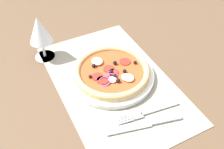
{
  "coord_description": "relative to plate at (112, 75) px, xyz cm",
  "views": [
    {
      "loc": [
        -48.71,
        25.25,
        56.37
      ],
      "look_at": [
        0.55,
        0.0,
        2.82
      ],
      "focal_mm": 42.49,
      "sensor_mm": 36.0,
      "label": 1
    }
  ],
  "objects": [
    {
      "name": "knife",
      "position": [
        -19.14,
        0.75,
        -0.45
      ],
      "size": [
        6.21,
        19.84,
        0.62
      ],
      "rotation": [
        0.0,
        0.0,
        1.34
      ],
      "color": "silver",
      "rests_on": "placemat"
    },
    {
      "name": "wine_glass",
      "position": [
        18.89,
        14.96,
        9.21
      ],
      "size": [
        7.2,
        7.2,
        14.9
      ],
      "color": "silver",
      "rests_on": "ground_plane"
    },
    {
      "name": "ground_plane",
      "position": [
        -1.83,
        0.59,
        -2.31
      ],
      "size": [
        190.0,
        140.0,
        2.4
      ],
      "primitive_type": "cube",
      "color": "brown"
    },
    {
      "name": "plate",
      "position": [
        0.0,
        0.0,
        0.0
      ],
      "size": [
        25.13,
        25.13,
        1.42
      ],
      "primitive_type": "cylinder",
      "color": "silver",
      "rests_on": "placemat"
    },
    {
      "name": "placemat",
      "position": [
        -1.83,
        0.59,
        -0.91
      ],
      "size": [
        51.31,
        31.64,
        0.4
      ],
      "primitive_type": "cube",
      "color": "gray",
      "rests_on": "ground_plane"
    },
    {
      "name": "fork",
      "position": [
        -16.19,
        -1.49,
        -0.49
      ],
      "size": [
        3.59,
        18.05,
        0.44
      ],
      "rotation": [
        0.0,
        0.0,
        1.45
      ],
      "color": "silver",
      "rests_on": "placemat"
    },
    {
      "name": "pizza",
      "position": [
        -0.06,
        0.03,
        1.8
      ],
      "size": [
        22.43,
        22.43,
        2.54
      ],
      "color": "tan",
      "rests_on": "plate"
    }
  ]
}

